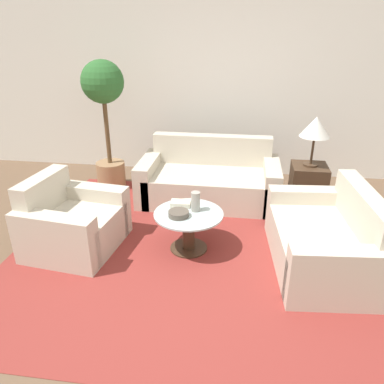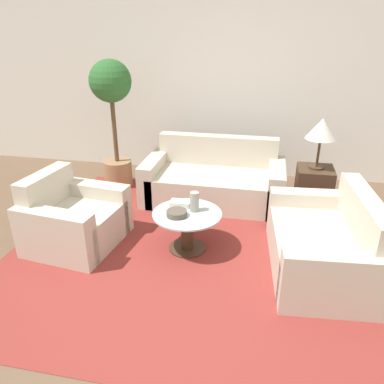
{
  "view_description": "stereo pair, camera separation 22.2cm",
  "coord_description": "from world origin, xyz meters",
  "views": [
    {
      "loc": [
        0.42,
        -2.64,
        2.18
      ],
      "look_at": [
        -0.09,
        0.95,
        0.55
      ],
      "focal_mm": 35.0,
      "sensor_mm": 36.0,
      "label": 1
    },
    {
      "loc": [
        0.64,
        -2.61,
        2.18
      ],
      "look_at": [
        -0.09,
        0.95,
        0.55
      ],
      "focal_mm": 35.0,
      "sensor_mm": 36.0,
      "label": 2
    }
  ],
  "objects": [
    {
      "name": "rug",
      "position": [
        -0.09,
        0.7,
        0.0
      ],
      "size": [
        3.62,
        3.44,
        0.01
      ],
      "color": "maroon",
      "rests_on": "ground_plane"
    },
    {
      "name": "potted_plant",
      "position": [
        -1.46,
        2.2,
        1.16
      ],
      "size": [
        0.57,
        0.57,
        1.78
      ],
      "color": "#93704C",
      "rests_on": "ground_plane"
    },
    {
      "name": "book_stack",
      "position": [
        -0.2,
        0.86,
        0.45
      ],
      "size": [
        0.21,
        0.14,
        0.05
      ],
      "rotation": [
        0.0,
        0.0,
        0.03
      ],
      "color": "beige",
      "rests_on": "coffee_table"
    },
    {
      "name": "table_lamp",
      "position": [
        1.27,
        1.94,
        1.04
      ],
      "size": [
        0.37,
        0.37,
        0.62
      ],
      "color": "#422D1E",
      "rests_on": "side_table"
    },
    {
      "name": "ground_plane",
      "position": [
        0.0,
        0.0,
        0.0
      ],
      "size": [
        14.0,
        14.0,
        0.0
      ],
      "primitive_type": "plane",
      "color": "brown"
    },
    {
      "name": "bowl",
      "position": [
        -0.18,
        0.62,
        0.45
      ],
      "size": [
        0.21,
        0.21,
        0.06
      ],
      "color": "brown",
      "rests_on": "coffee_table"
    },
    {
      "name": "loveseat",
      "position": [
        1.3,
        0.61,
        0.26
      ],
      "size": [
        0.99,
        1.47,
        0.79
      ],
      "rotation": [
        0.0,
        0.0,
        -1.48
      ],
      "color": "beige",
      "rests_on": "ground_plane"
    },
    {
      "name": "wall_back",
      "position": [
        0.0,
        3.09,
        1.3
      ],
      "size": [
        10.0,
        0.06,
        2.6
      ],
      "color": "white",
      "rests_on": "ground_plane"
    },
    {
      "name": "side_table",
      "position": [
        1.27,
        1.94,
        0.28
      ],
      "size": [
        0.44,
        0.44,
        0.56
      ],
      "color": "#422D1E",
      "rests_on": "ground_plane"
    },
    {
      "name": "vase",
      "position": [
        -0.03,
        0.77,
        0.53
      ],
      "size": [
        0.09,
        0.09,
        0.21
      ],
      "color": "#9E998E",
      "rests_on": "coffee_table"
    },
    {
      "name": "armchair",
      "position": [
        -1.34,
        0.6,
        0.26
      ],
      "size": [
        0.95,
        1.03,
        0.77
      ],
      "rotation": [
        0.0,
        0.0,
        1.45
      ],
      "color": "beige",
      "rests_on": "ground_plane"
    },
    {
      "name": "coffee_table",
      "position": [
        -0.09,
        0.7,
        0.28
      ],
      "size": [
        0.71,
        0.71,
        0.43
      ],
      "color": "#422D1E",
      "rests_on": "ground_plane"
    },
    {
      "name": "sofa_main",
      "position": [
        -0.0,
        2.01,
        0.26
      ],
      "size": [
        1.82,
        0.92,
        0.8
      ],
      "color": "beige",
      "rests_on": "ground_plane"
    }
  ]
}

